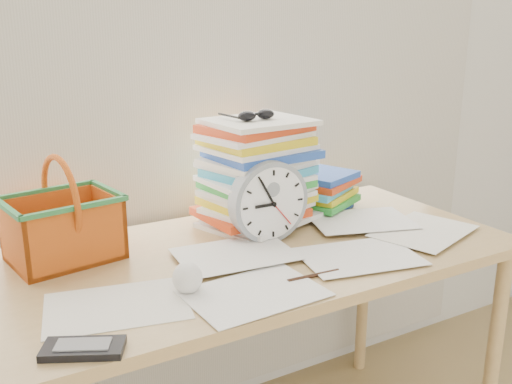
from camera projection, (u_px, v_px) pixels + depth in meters
curtain at (196, 39)px, 1.73m from camera, size 2.40×0.01×2.50m
desk at (258, 273)px, 1.58m from camera, size 1.40×0.70×0.75m
paper_stack at (257, 173)px, 1.71m from camera, size 0.38×0.33×0.33m
clock at (268, 201)px, 1.59m from camera, size 0.23×0.05×0.23m
sunglasses at (256, 115)px, 1.63m from camera, size 0.15×0.13×0.03m
book_stack at (324, 192)px, 1.87m from camera, size 0.30×0.27×0.12m
basket at (61, 209)px, 1.45m from camera, size 0.30×0.25×0.27m
crumpled_ball at (187, 277)px, 1.29m from camera, size 0.07×0.07×0.07m
pen at (314, 275)px, 1.38m from camera, size 0.14×0.02×0.01m
calculator at (83, 349)px, 1.06m from camera, size 0.16×0.13×0.01m
scattered_papers at (258, 246)px, 1.56m from camera, size 1.26×0.42×0.02m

